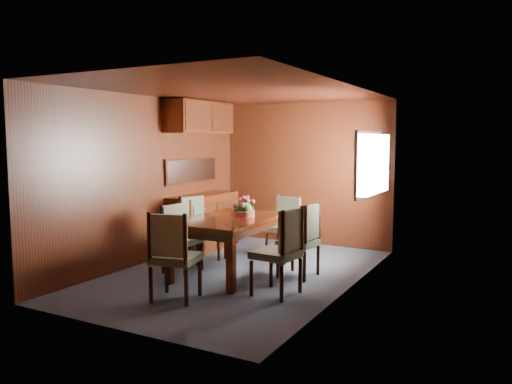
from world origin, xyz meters
The scene contains 11 objects.
ground centered at (0.00, 0.00, 0.00)m, with size 4.50×4.50×0.00m, color #313743.
room_shell centered at (-0.10, 0.33, 1.63)m, with size 3.06×4.52×2.41m.
sideboard centered at (-1.25, 1.00, 0.45)m, with size 0.48×1.40×0.90m, color #341106.
dining_table centered at (-0.11, -0.07, 0.65)m, with size 1.06×1.64×0.75m.
chair_left_near centered at (-0.79, -0.28, 0.51)m, with size 0.42×0.44×0.92m.
chair_left_far centered at (-0.93, 0.35, 0.53)m, with size 0.54×0.56×0.96m.
chair_right_near centered at (0.90, -0.58, 0.57)m, with size 0.51×0.53×1.02m.
chair_right_far centered at (0.82, 0.24, 0.54)m, with size 0.47×0.49×0.97m.
chair_head centered at (-0.06, -1.34, 0.56)m, with size 0.57×0.55×1.00m.
chair_foot centered at (0.09, 1.26, 0.51)m, with size 0.45×0.44×0.92m.
flower_centerpiece centered at (0.03, 0.09, 0.89)m, with size 0.29×0.29×0.29m.
Camera 1 is at (3.29, -5.62, 1.78)m, focal length 35.00 mm.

